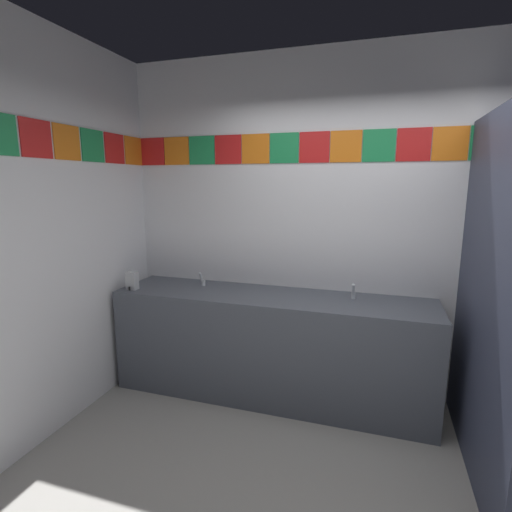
% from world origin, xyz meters
% --- Properties ---
extents(wall_back, '(4.34, 0.09, 2.89)m').
position_xyz_m(wall_back, '(-0.00, 1.52, 1.45)').
color(wall_back, silver).
rests_on(wall_back, ground_plane).
extents(wall_side, '(0.09, 2.95, 2.89)m').
position_xyz_m(wall_side, '(-2.21, 0.00, 1.45)').
color(wall_side, silver).
rests_on(wall_side, ground_plane).
extents(vanity_counter, '(2.65, 0.62, 0.89)m').
position_xyz_m(vanity_counter, '(-0.79, 1.17, 0.45)').
color(vanity_counter, '#4C515B').
rests_on(vanity_counter, ground_plane).
extents(faucet_left, '(0.04, 0.10, 0.14)m').
position_xyz_m(faucet_left, '(-1.46, 1.26, 0.95)').
color(faucet_left, silver).
rests_on(faucet_left, vanity_counter).
extents(faucet_right, '(0.04, 0.10, 0.14)m').
position_xyz_m(faucet_right, '(-0.13, 1.26, 0.95)').
color(faucet_right, silver).
rests_on(faucet_right, vanity_counter).
extents(soap_dispenser, '(0.09, 0.09, 0.16)m').
position_xyz_m(soap_dispenser, '(-2.00, 0.98, 0.97)').
color(soap_dispenser, '#B7BABF').
rests_on(soap_dispenser, vanity_counter).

